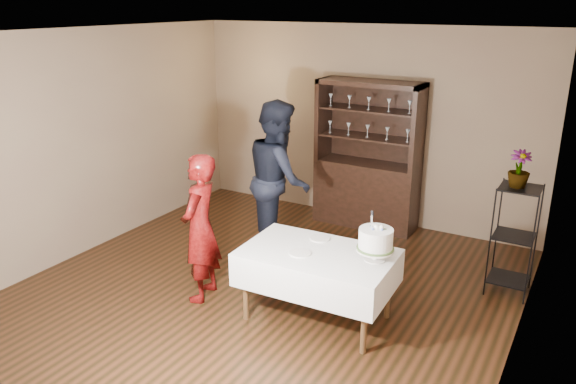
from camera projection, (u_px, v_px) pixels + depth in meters
The scene contains 14 objects.
floor at pixel (269, 287), 6.17m from camera, with size 5.00×5.00×0.00m, color black.
ceiling at pixel (266, 32), 5.29m from camera, with size 5.00×5.00×0.00m, color white.
back_wall at pixel (363, 125), 7.78m from camera, with size 5.00×0.02×2.70m, color brown.
wall_left at pixel (95, 141), 6.90m from camera, with size 0.02×5.00×2.70m, color brown.
wall_right at pixel (529, 213), 4.55m from camera, with size 0.02×5.00×2.70m, color brown.
china_hutch at pixel (367, 179), 7.71m from camera, with size 1.40×0.48×2.00m.
plant_etagere at pixel (514, 236), 5.87m from camera, with size 0.42×0.42×1.20m.
cake_table at pixel (317, 268), 5.39m from camera, with size 1.48×0.94×0.72m.
woman at pixel (200, 228), 5.73m from camera, with size 0.57×0.37×1.56m, color #340406.
man at pixel (279, 179), 6.75m from camera, with size 0.93×0.72×1.90m, color black.
cake at pixel (376, 241), 5.11m from camera, with size 0.40×0.40×0.49m.
plate_near at pixel (300, 253), 5.29m from camera, with size 0.21×0.21×0.01m, color silver.
plate_far at pixel (320, 238), 5.62m from camera, with size 0.20×0.20×0.01m, color silver.
potted_plant at pixel (519, 169), 5.64m from camera, with size 0.21×0.21×0.38m, color #43622E.
Camera 1 is at (2.91, -4.66, 2.99)m, focal length 35.00 mm.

